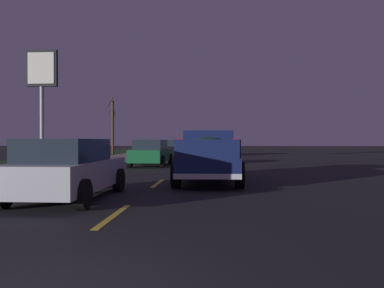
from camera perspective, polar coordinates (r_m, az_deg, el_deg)
The scene contains 12 objects.
ground at distance 29.99m, azimuth -0.20°, elevation -2.31°, with size 144.00×144.00×0.00m, color black.
sidewalk_shoulder at distance 30.90m, azimuth -10.81°, elevation -2.13°, with size 108.00×4.00×0.12m, color gray.
grass_verge at distance 32.52m, azimuth -19.37°, elevation -2.12°, with size 108.00×6.00×0.01m, color #1E3819.
lane_markings at distance 32.28m, azimuth -4.47°, elevation -2.10°, with size 108.00×3.54×0.01m.
pickup_truck at distance 13.76m, azimuth 2.47°, elevation -1.62°, with size 5.44×2.32×1.87m.
sedan_green at distance 22.27m, azimuth -6.16°, elevation -1.29°, with size 4.45×2.10×1.54m.
sedan_white at distance 37.69m, azimuth 3.22°, elevation -0.53°, with size 4.42×2.05×1.54m.
sedan_black at distance 33.77m, azimuth -2.55°, elevation -0.66°, with size 4.43×2.06×1.54m.
sedan_silver at distance 10.12m, azimuth -18.18°, elevation -3.55°, with size 4.40×2.02×1.54m.
gas_price_sign at distance 24.79m, azimuth -21.70°, elevation 9.13°, with size 0.27×1.90×6.94m.
bare_tree_far at distance 42.62m, azimuth -11.86°, elevation 2.71°, with size 1.76×0.88×6.27m.
traffic_cone_near at distance 10.70m, azimuth -22.81°, elevation -6.04°, with size 0.36×0.36×0.58m.
Camera 1 is at (-2.88, -2.05, 1.51)m, focal length 35.41 mm.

